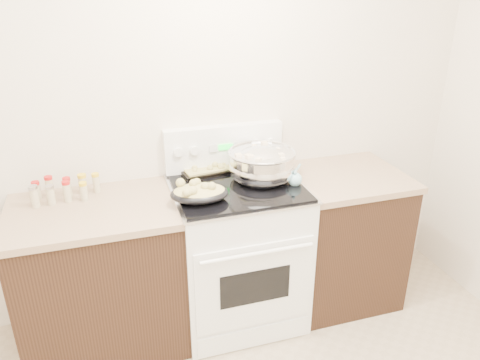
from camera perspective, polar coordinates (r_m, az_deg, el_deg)
name	(u,v)px	position (r m, az deg, el deg)	size (l,w,h in m)	color
room_shell	(271,151)	(1.13, 3.76, 3.52)	(4.10, 3.60, 2.75)	silver
counter_left	(102,277)	(2.92, -16.45, -11.25)	(0.93, 0.67, 0.92)	black
counter_right	(340,236)	(3.26, 12.09, -6.69)	(0.73, 0.67, 0.92)	black
kitchen_range	(237,250)	(2.99, -0.32, -8.56)	(0.78, 0.73, 1.22)	white
mixing_bowl	(262,165)	(2.81, 2.68, 1.83)	(0.53, 0.53, 0.24)	silver
roasting_pan	(199,192)	(2.58, -5.03, -1.50)	(0.35, 0.27, 0.11)	black
baking_sheet	(209,167)	(2.98, -3.86, 1.55)	(0.38, 0.29, 0.06)	black
wooden_spoon	(253,182)	(2.79, 1.55, -0.25)	(0.09, 0.28, 0.04)	#A5784B
blue_ladle	(295,178)	(2.80, 6.75, 0.22)	(0.18, 0.26, 0.10)	#8EC9D4
spice_jars	(63,189)	(2.82, -20.81, -1.06)	(0.37, 0.16, 0.13)	#BFB28C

